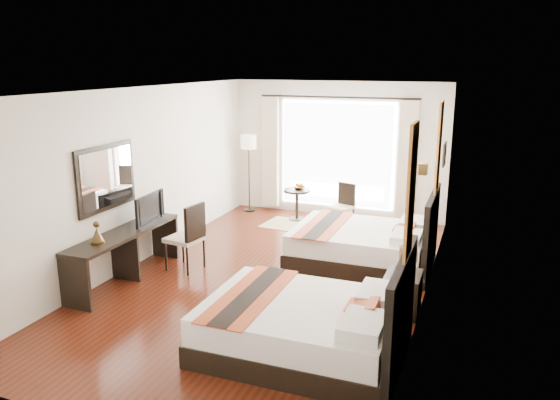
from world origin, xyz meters
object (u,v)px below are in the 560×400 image
(nightstand, at_px, (402,293))
(fruit_bowl, at_px, (299,188))
(floor_lamp, at_px, (249,147))
(side_table, at_px, (297,205))
(bed_near, at_px, (309,325))
(bed_far, at_px, (366,244))
(vase, at_px, (403,277))
(window_chair, at_px, (342,214))
(desk_chair, at_px, (186,249))
(table_lamp, at_px, (408,256))
(console_desk, at_px, (125,256))
(television, at_px, (145,208))

(nightstand, distance_m, fruit_bowl, 4.48)
(floor_lamp, height_order, fruit_bowl, floor_lamp)
(floor_lamp, height_order, side_table, floor_lamp)
(bed_near, bearing_deg, bed_far, 89.91)
(vase, bearing_deg, window_chair, 115.53)
(desk_chair, relative_size, side_table, 1.66)
(nightstand, height_order, table_lamp, table_lamp)
(vase, height_order, desk_chair, desk_chair)
(console_desk, distance_m, desk_chair, 0.94)
(floor_lamp, bearing_deg, nightstand, -44.81)
(television, bearing_deg, floor_lamp, -5.37)
(console_desk, distance_m, fruit_bowl, 4.20)
(bed_far, distance_m, fruit_bowl, 2.72)
(nightstand, relative_size, vase, 4.52)
(table_lamp, relative_size, television, 0.48)
(television, distance_m, window_chair, 4.02)
(table_lamp, distance_m, floor_lamp, 5.49)
(nightstand, height_order, floor_lamp, floor_lamp)
(table_lamp, height_order, fruit_bowl, table_lamp)
(desk_chair, relative_size, floor_lamp, 0.64)
(table_lamp, distance_m, desk_chair, 3.48)
(console_desk, bearing_deg, nightstand, 5.25)
(desk_chair, height_order, side_table, desk_chair)
(console_desk, distance_m, side_table, 4.15)
(bed_near, distance_m, fruit_bowl, 5.31)
(television, relative_size, window_chair, 0.91)
(table_lamp, relative_size, fruit_bowl, 1.64)
(table_lamp, relative_size, console_desk, 0.17)
(bed_far, bearing_deg, fruit_bowl, 132.52)
(bed_near, bearing_deg, window_chair, 100.19)
(bed_far, xyz_separation_m, vase, (0.83, -1.77, 0.24))
(nightstand, distance_m, floor_lamp, 5.59)
(nightstand, bearing_deg, console_desk, -174.75)
(table_lamp, bearing_deg, window_chair, 117.50)
(window_chair, bearing_deg, table_lamp, 45.91)
(vase, distance_m, floor_lamp, 5.66)
(bed_near, xyz_separation_m, television, (-3.17, 1.57, 0.66))
(bed_near, distance_m, desk_chair, 3.10)
(television, xyz_separation_m, window_chair, (2.31, 3.21, -0.72))
(window_chair, bearing_deg, bed_near, 28.60)
(floor_lamp, bearing_deg, console_desk, -91.85)
(bed_far, height_order, nightstand, bed_far)
(bed_near, relative_size, desk_chair, 2.07)
(table_lamp, distance_m, console_desk, 4.10)
(table_lamp, xyz_separation_m, console_desk, (-4.06, -0.44, -0.38))
(console_desk, xyz_separation_m, desk_chair, (0.62, 0.71, -0.05))
(bed_far, relative_size, floor_lamp, 1.32)
(television, distance_m, fruit_bowl, 3.68)
(bed_near, relative_size, vase, 18.16)
(nightstand, relative_size, television, 0.70)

